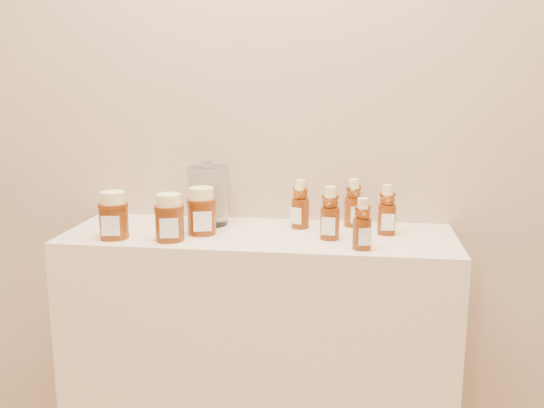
% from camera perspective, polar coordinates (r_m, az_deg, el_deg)
% --- Properties ---
extents(wall_back, '(3.50, 0.02, 2.70)m').
position_cam_1_polar(wall_back, '(2.01, -0.39, 11.23)').
color(wall_back, tan).
rests_on(wall_back, ground).
extents(display_table, '(1.20, 0.40, 0.90)m').
position_cam_1_polar(display_table, '(2.03, -1.19, -15.12)').
color(display_table, beige).
rests_on(display_table, ground).
extents(bear_bottle_back_left, '(0.08, 0.08, 0.18)m').
position_cam_1_polar(bear_bottle_back_left, '(1.92, 2.68, 0.30)').
color(bear_bottle_back_left, '#582006').
rests_on(bear_bottle_back_left, display_table).
extents(bear_bottle_back_mid, '(0.08, 0.08, 0.18)m').
position_cam_1_polar(bear_bottle_back_mid, '(1.96, 7.67, 0.41)').
color(bear_bottle_back_mid, '#582006').
rests_on(bear_bottle_back_mid, display_table).
extents(bear_bottle_back_right, '(0.06, 0.06, 0.17)m').
position_cam_1_polar(bear_bottle_back_right, '(1.87, 10.78, -0.23)').
color(bear_bottle_back_right, '#582006').
rests_on(bear_bottle_back_right, display_table).
extents(bear_bottle_front_left, '(0.07, 0.07, 0.18)m').
position_cam_1_polar(bear_bottle_front_left, '(1.79, 5.48, -0.52)').
color(bear_bottle_front_left, '#582006').
rests_on(bear_bottle_front_left, display_table).
extents(bear_bottle_front_right, '(0.07, 0.07, 0.16)m').
position_cam_1_polar(bear_bottle_front_right, '(1.70, 8.49, -1.54)').
color(bear_bottle_front_right, '#582006').
rests_on(bear_bottle_front_right, display_table).
extents(honey_jar_left, '(0.10, 0.10, 0.14)m').
position_cam_1_polar(honey_jar_left, '(1.86, -14.69, -1.02)').
color(honey_jar_left, '#582006').
rests_on(honey_jar_left, display_table).
extents(honey_jar_back, '(0.11, 0.11, 0.14)m').
position_cam_1_polar(honey_jar_back, '(1.86, -6.64, -0.64)').
color(honey_jar_back, '#582006').
rests_on(honey_jar_back, display_table).
extents(honey_jar_front, '(0.11, 0.11, 0.14)m').
position_cam_1_polar(honey_jar_front, '(1.80, -9.65, -1.24)').
color(honey_jar_front, '#582006').
rests_on(honey_jar_front, display_table).
extents(glass_canister, '(0.15, 0.15, 0.21)m').
position_cam_1_polar(glass_canister, '(1.97, -6.04, 1.00)').
color(glass_canister, white).
rests_on(glass_canister, display_table).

